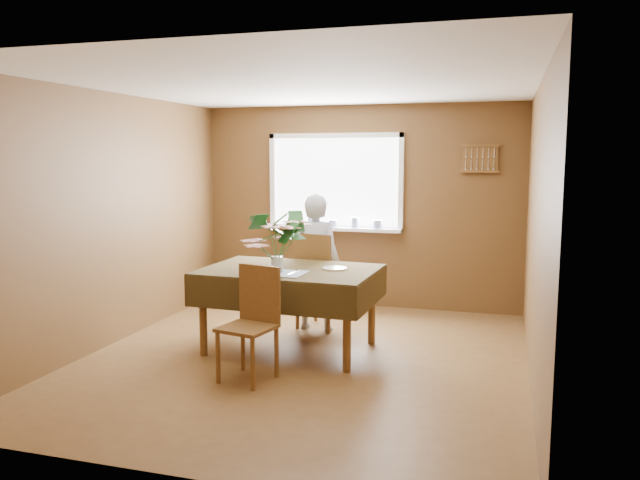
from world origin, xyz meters
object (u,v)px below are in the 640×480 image
(dining_table, at_px, (290,279))
(chair_far, at_px, (318,278))
(flower_bouquet, at_px, (277,237))
(chair_near, at_px, (253,318))
(seated_woman, at_px, (316,262))

(dining_table, height_order, chair_far, chair_far)
(flower_bouquet, bearing_deg, dining_table, 72.98)
(chair_far, xyz_separation_m, flower_bouquet, (-0.10, -0.96, 0.56))
(chair_far, height_order, flower_bouquet, flower_bouquet)
(dining_table, bearing_deg, flower_bouquet, -104.73)
(chair_near, relative_size, seated_woman, 0.64)
(chair_near, bearing_deg, flower_bouquet, 103.37)
(dining_table, height_order, flower_bouquet, flower_bouquet)
(chair_far, bearing_deg, chair_near, 100.72)
(seated_woman, bearing_deg, chair_far, -131.18)
(chair_far, distance_m, seated_woman, 0.17)
(chair_near, bearing_deg, chair_far, 98.96)
(chair_near, height_order, flower_bouquet, flower_bouquet)
(dining_table, distance_m, chair_far, 0.79)
(dining_table, distance_m, flower_bouquet, 0.47)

